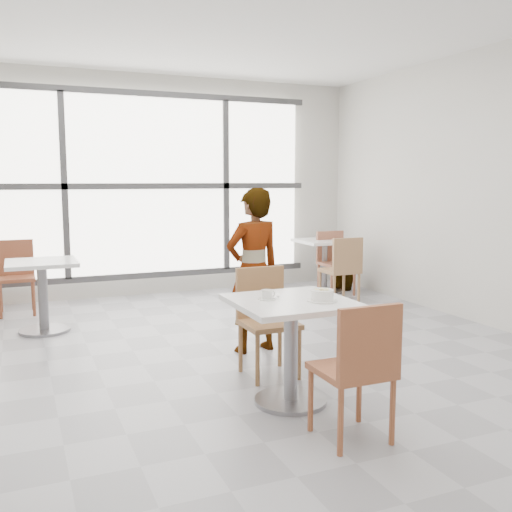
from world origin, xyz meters
name	(u,v)px	position (x,y,z in m)	size (l,w,h in m)	color
floor	(242,369)	(0.00, 0.00, 0.00)	(7.00, 7.00, 0.00)	#9E9EA5
wall_back	(148,186)	(0.00, 3.50, 1.50)	(6.00, 6.00, 0.00)	silver
window	(149,186)	(0.00, 3.44, 1.50)	(4.60, 0.07, 2.52)	white
main_table	(291,331)	(0.05, -0.81, 0.52)	(0.80, 0.80, 0.75)	white
chair_near	(359,363)	(0.14, -1.54, 0.50)	(0.42, 0.42, 0.87)	#A35938
chair_far	(265,313)	(0.15, -0.15, 0.50)	(0.42, 0.42, 0.87)	#9F6E44
oatmeal_bowl	(322,295)	(0.23, -0.93, 0.79)	(0.21, 0.21, 0.10)	white
coffee_cup	(267,295)	(-0.10, -0.73, 0.78)	(0.16, 0.13, 0.07)	white
person	(253,271)	(0.29, 0.45, 0.76)	(0.55, 0.36, 1.51)	black
bg_table_left	(43,286)	(-1.47, 1.93, 0.49)	(0.70, 0.70, 0.75)	silver
bg_table_right	(324,258)	(2.28, 2.65, 0.49)	(0.70, 0.70, 0.75)	white
bg_chair_left_far	(16,272)	(-1.73, 2.97, 0.50)	(0.42, 0.42, 0.87)	brown
bg_chair_right_near	(343,266)	(2.09, 1.82, 0.50)	(0.42, 0.42, 0.87)	#A3774F
bg_chair_right_far	(334,258)	(2.38, 2.54, 0.50)	(0.42, 0.42, 0.87)	#965841
plant_right	(343,267)	(2.64, 2.71, 0.32)	(0.36, 0.36, 0.65)	#4D7C43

